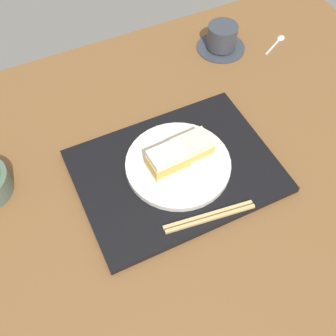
{
  "coord_description": "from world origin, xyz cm",
  "views": [
    {
      "loc": [
        -24.68,
        -45.79,
        75.21
      ],
      "look_at": [
        -3.27,
        -1.23,
        5.0
      ],
      "focal_mm": 44.27,
      "sensor_mm": 36.0,
      "label": 1
    }
  ],
  "objects": [
    {
      "name": "sandwich_far",
      "position": [
        3.29,
        0.78,
        5.56
      ],
      "size": [
        8.6,
        5.69,
        5.39
      ],
      "color": "beige",
      "rests_on": "sandwich_plate"
    },
    {
      "name": "teaspoon",
      "position": [
        45.71,
        28.21,
        0.35
      ],
      "size": [
        9.69,
        6.01,
        0.8
      ],
      "color": "silver",
      "rests_on": "ground_plane"
    },
    {
      "name": "serving_tray",
      "position": [
        -0.72,
        -0.22,
        0.77
      ],
      "size": [
        42.65,
        31.49,
        1.54
      ],
      "primitive_type": "cube",
      "color": "black",
      "rests_on": "ground_plane"
    },
    {
      "name": "chopsticks_pair",
      "position": [
        -0.35,
        -13.61,
        1.89
      ],
      "size": [
        19.14,
        4.18,
        0.7
      ],
      "color": "tan",
      "rests_on": "serving_tray"
    },
    {
      "name": "ground_plane",
      "position": [
        0.0,
        0.0,
        -1.5
      ],
      "size": [
        140.0,
        100.0,
        3.0
      ],
      "primitive_type": "cube",
      "color": "brown"
    },
    {
      "name": "coffee_cup",
      "position": [
        29.4,
        32.62,
        3.23
      ],
      "size": [
        13.38,
        13.38,
        7.15
      ],
      "color": "#333842",
      "rests_on": "ground_plane"
    },
    {
      "name": "sandwich_plate",
      "position": [
        0.29,
        0.51,
        2.2
      ],
      "size": [
        22.96,
        22.96,
        1.33
      ],
      "primitive_type": "cylinder",
      "color": "silver",
      "rests_on": "serving_tray"
    },
    {
      "name": "sandwich_near",
      "position": [
        -2.72,
        0.24,
        5.74
      ],
      "size": [
        8.33,
        5.55,
        5.74
      ],
      "color": "#EFE5C1",
      "rests_on": "sandwich_plate"
    }
  ]
}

